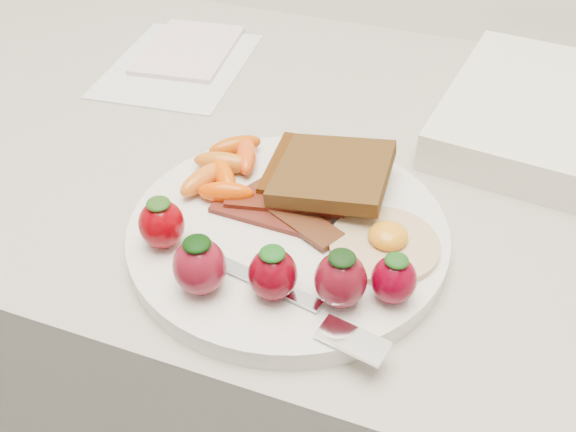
% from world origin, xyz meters
% --- Properties ---
extents(counter, '(2.00, 0.60, 0.90)m').
position_xyz_m(counter, '(0.00, 1.70, 0.45)').
color(counter, gray).
rests_on(counter, ground).
extents(plate, '(0.27, 0.27, 0.02)m').
position_xyz_m(plate, '(0.02, 1.55, 0.91)').
color(plate, silver).
rests_on(plate, counter).
extents(toast_lower, '(0.10, 0.10, 0.01)m').
position_xyz_m(toast_lower, '(0.03, 1.62, 0.93)').
color(toast_lower, black).
rests_on(toast_lower, plate).
extents(toast_upper, '(0.10, 0.10, 0.02)m').
position_xyz_m(toast_upper, '(0.04, 1.61, 0.94)').
color(toast_upper, black).
rests_on(toast_upper, toast_lower).
extents(fried_egg, '(0.11, 0.11, 0.02)m').
position_xyz_m(fried_egg, '(0.11, 1.55, 0.92)').
color(fried_egg, beige).
rests_on(fried_egg, plate).
extents(bacon_strips, '(0.12, 0.07, 0.01)m').
position_xyz_m(bacon_strips, '(0.01, 1.56, 0.92)').
color(bacon_strips, '#470F11').
rests_on(bacon_strips, plate).
extents(baby_carrots, '(0.08, 0.11, 0.02)m').
position_xyz_m(baby_carrots, '(-0.05, 1.59, 0.93)').
color(baby_carrots, '#C46415').
rests_on(baby_carrots, plate).
extents(strawberries, '(0.22, 0.08, 0.05)m').
position_xyz_m(strawberries, '(0.03, 1.48, 0.94)').
color(strawberries, '#780006').
rests_on(strawberries, plate).
extents(fork, '(0.18, 0.07, 0.00)m').
position_xyz_m(fork, '(0.06, 1.47, 0.92)').
color(fork, silver).
rests_on(fork, plate).
extents(paper_sheet, '(0.18, 0.22, 0.00)m').
position_xyz_m(paper_sheet, '(-0.22, 1.80, 0.90)').
color(paper_sheet, silver).
rests_on(paper_sheet, counter).
extents(notepad, '(0.13, 0.17, 0.01)m').
position_xyz_m(notepad, '(-0.22, 1.84, 0.91)').
color(notepad, silver).
rests_on(notepad, paper_sheet).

